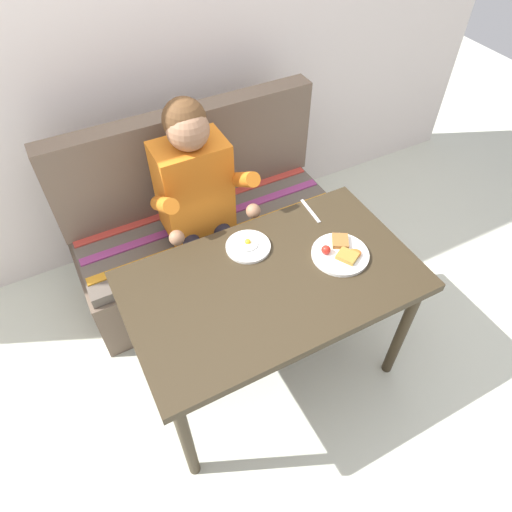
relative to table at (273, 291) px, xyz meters
name	(u,v)px	position (x,y,z in m)	size (l,w,h in m)	color
ground_plane	(269,367)	(0.00, 0.00, -0.65)	(8.00, 8.00, 0.00)	beige
back_wall	(148,22)	(0.00, 1.27, 0.65)	(4.40, 0.10, 2.60)	silver
table	(273,291)	(0.00, 0.00, 0.00)	(1.20, 0.70, 0.73)	#332819
couch	(206,232)	(0.00, 0.76, -0.32)	(1.44, 0.56, 1.00)	brown
person	(200,198)	(-0.07, 0.59, 0.09)	(0.45, 0.61, 1.21)	orange
plate_breakfast	(341,253)	(0.32, -0.02, 0.10)	(0.24, 0.24, 0.05)	white
plate_eggs	(248,246)	(-0.01, 0.20, 0.09)	(0.19, 0.19, 0.04)	white
fork	(310,211)	(0.35, 0.27, 0.08)	(0.01, 0.17, 0.01)	silver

